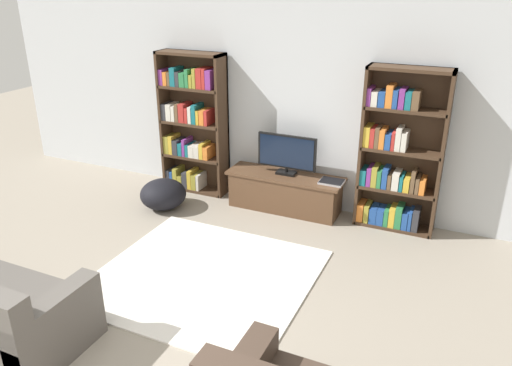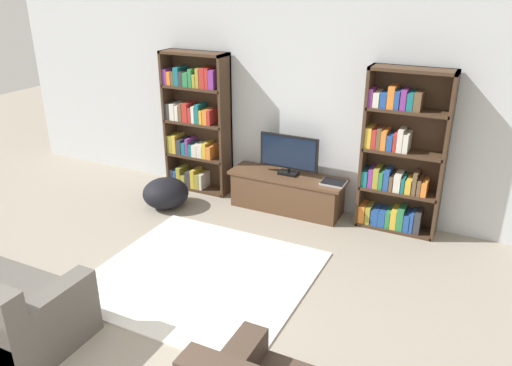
{
  "view_description": "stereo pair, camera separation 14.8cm",
  "coord_description": "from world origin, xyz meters",
  "px_view_note": "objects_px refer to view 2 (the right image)",
  "views": [
    {
      "loc": [
        2.05,
        -1.46,
        2.77
      ],
      "look_at": [
        -0.0,
        3.05,
        0.7
      ],
      "focal_mm": 35.0,
      "sensor_mm": 36.0,
      "label": 1
    },
    {
      "loc": [
        2.18,
        -1.39,
        2.77
      ],
      "look_at": [
        -0.0,
        3.05,
        0.7
      ],
      "focal_mm": 35.0,
      "sensor_mm": 36.0,
      "label": 2
    }
  ],
  "objects_px": {
    "tv_stand": "(287,192)",
    "beanbag_ottoman": "(166,193)",
    "bookshelf_right": "(399,158)",
    "television": "(289,154)",
    "bookshelf_left": "(196,124)",
    "laptop": "(333,183)"
  },
  "relations": [
    {
      "from": "tv_stand",
      "to": "beanbag_ottoman",
      "type": "bearing_deg",
      "value": -156.85
    },
    {
      "from": "bookshelf_right",
      "to": "tv_stand",
      "type": "bearing_deg",
      "value": -175.17
    },
    {
      "from": "bookshelf_right",
      "to": "television",
      "type": "distance_m",
      "value": 1.32
    },
    {
      "from": "bookshelf_left",
      "to": "beanbag_ottoman",
      "type": "height_order",
      "value": "bookshelf_left"
    },
    {
      "from": "tv_stand",
      "to": "beanbag_ottoman",
      "type": "xyz_separation_m",
      "value": [
        -1.42,
        -0.61,
        -0.05
      ]
    },
    {
      "from": "laptop",
      "to": "beanbag_ottoman",
      "type": "bearing_deg",
      "value": -163.56
    },
    {
      "from": "beanbag_ottoman",
      "to": "television",
      "type": "bearing_deg",
      "value": 24.37
    },
    {
      "from": "laptop",
      "to": "beanbag_ottoman",
      "type": "distance_m",
      "value": 2.13
    },
    {
      "from": "television",
      "to": "beanbag_ottoman",
      "type": "height_order",
      "value": "television"
    },
    {
      "from": "bookshelf_left",
      "to": "laptop",
      "type": "bearing_deg",
      "value": -3.45
    },
    {
      "from": "bookshelf_left",
      "to": "television",
      "type": "relative_size",
      "value": 2.49
    },
    {
      "from": "bookshelf_left",
      "to": "bookshelf_right",
      "type": "xyz_separation_m",
      "value": [
        2.7,
        0.0,
        -0.06
      ]
    },
    {
      "from": "beanbag_ottoman",
      "to": "laptop",
      "type": "bearing_deg",
      "value": 16.44
    },
    {
      "from": "tv_stand",
      "to": "laptop",
      "type": "relative_size",
      "value": 5.18
    },
    {
      "from": "bookshelf_left",
      "to": "tv_stand",
      "type": "xyz_separation_m",
      "value": [
        1.39,
        -0.11,
        -0.69
      ]
    },
    {
      "from": "beanbag_ottoman",
      "to": "bookshelf_right",
      "type": "bearing_deg",
      "value": 14.75
    },
    {
      "from": "tv_stand",
      "to": "television",
      "type": "relative_size",
      "value": 1.95
    },
    {
      "from": "bookshelf_left",
      "to": "bookshelf_right",
      "type": "distance_m",
      "value": 2.7
    },
    {
      "from": "bookshelf_right",
      "to": "tv_stand",
      "type": "distance_m",
      "value": 1.46
    },
    {
      "from": "tv_stand",
      "to": "television",
      "type": "xyz_separation_m",
      "value": [
        0.0,
        0.04,
        0.5
      ]
    },
    {
      "from": "bookshelf_left",
      "to": "television",
      "type": "xyz_separation_m",
      "value": [
        1.39,
        -0.07,
        -0.19
      ]
    },
    {
      "from": "television",
      "to": "laptop",
      "type": "distance_m",
      "value": 0.65
    }
  ]
}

